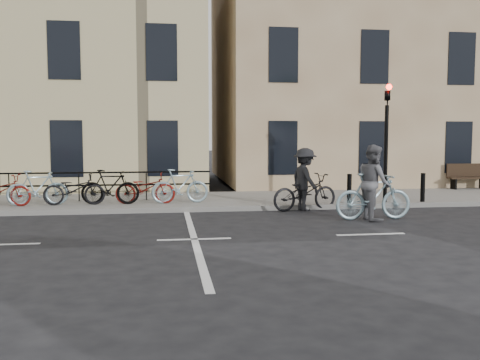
{
  "coord_description": "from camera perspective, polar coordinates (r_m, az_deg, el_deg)",
  "views": [
    {
      "loc": [
        -0.63,
        -11.42,
        2.29
      ],
      "look_at": [
        1.29,
        2.03,
        1.1
      ],
      "focal_mm": 40.0,
      "sensor_mm": 36.0,
      "label": 1
    }
  ],
  "objects": [
    {
      "name": "ground",
      "position": [
        11.67,
        -4.89,
        -6.33
      ],
      "size": [
        120.0,
        120.0,
        0.0
      ],
      "primitive_type": "plane",
      "color": "black",
      "rests_on": "ground"
    },
    {
      "name": "sidewalk",
      "position": [
        17.88,
        -18.94,
        -2.38
      ],
      "size": [
        46.0,
        4.0,
        0.15
      ],
      "primitive_type": "cube",
      "color": "slate",
      "rests_on": "ground"
    },
    {
      "name": "building_east",
      "position": [
        26.54,
        13.61,
        13.23
      ],
      "size": [
        14.0,
        10.0,
        12.0
      ],
      "primitive_type": "cube",
      "color": "tan",
      "rests_on": "sidewalk"
    },
    {
      "name": "traffic_light",
      "position": [
        17.18,
        15.37,
        5.37
      ],
      "size": [
        0.18,
        0.3,
        3.9
      ],
      "color": "black",
      "rests_on": "sidewalk"
    },
    {
      "name": "bollard_east",
      "position": [
        16.74,
        11.58,
        -0.89
      ],
      "size": [
        0.14,
        0.14,
        0.9
      ],
      "primitive_type": "cylinder",
      "color": "black",
      "rests_on": "sidewalk"
    },
    {
      "name": "bollard_west",
      "position": [
        17.69,
        18.91,
        -0.75
      ],
      "size": [
        0.14,
        0.14,
        0.9
      ],
      "primitive_type": "cylinder",
      "color": "black",
      "rests_on": "sidewalk"
    },
    {
      "name": "bench",
      "position": [
        22.47,
        23.07,
        0.47
      ],
      "size": [
        1.6,
        0.41,
        0.97
      ],
      "color": "black",
      "rests_on": "sidewalk"
    },
    {
      "name": "parked_bikes",
      "position": [
        16.86,
        -19.15,
        -0.87
      ],
      "size": [
        9.35,
        1.23,
        1.05
      ],
      "color": "black",
      "rests_on": "sidewalk"
    },
    {
      "name": "cyclist_grey",
      "position": [
        14.55,
        14.06,
        -0.99
      ],
      "size": [
        2.07,
        0.98,
        2.0
      ],
      "rotation": [
        0.0,
        0.0,
        1.58
      ],
      "color": "#8EADBA",
      "rests_on": "ground"
    },
    {
      "name": "cyclist_dark",
      "position": [
        15.95,
        6.93,
        -0.64
      ],
      "size": [
        2.21,
        1.34,
        1.86
      ],
      "rotation": [
        0.0,
        0.0,
        1.84
      ],
      "color": "black",
      "rests_on": "ground"
    }
  ]
}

